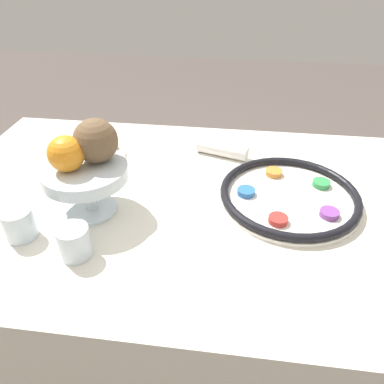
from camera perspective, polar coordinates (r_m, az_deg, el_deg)
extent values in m
plane|color=#564C47|center=(1.53, -1.39, -24.86)|extent=(8.00, 8.00, 0.00)
cube|color=silver|center=(1.21, -1.66, -15.72)|extent=(1.27, 0.82, 0.77)
cylinder|color=silver|center=(0.96, 14.50, -1.02)|extent=(0.34, 0.34, 0.01)
torus|color=black|center=(0.95, 14.64, -0.29)|extent=(0.34, 0.34, 0.02)
cylinder|color=#2D6BB7|center=(0.94, 8.24, 0.04)|extent=(0.04, 0.04, 0.01)
cylinder|color=red|center=(0.87, 12.99, -4.12)|extent=(0.04, 0.04, 0.01)
cylinder|color=#844299|center=(0.92, 20.20, -3.07)|extent=(0.04, 0.04, 0.01)
cylinder|color=#33934C|center=(1.02, 19.09, 1.23)|extent=(0.04, 0.04, 0.01)
cylinder|color=orange|center=(1.03, 12.37, 2.93)|extent=(0.04, 0.04, 0.01)
cylinder|color=silver|center=(0.93, -15.00, -2.53)|extent=(0.12, 0.12, 0.01)
cylinder|color=silver|center=(0.90, -15.44, -0.21)|extent=(0.03, 0.03, 0.08)
cylinder|color=silver|center=(0.87, -16.02, 2.86)|extent=(0.19, 0.19, 0.03)
sphere|color=orange|center=(0.84, -18.65, 5.56)|extent=(0.08, 0.08, 0.08)
sphere|color=brown|center=(0.86, -14.48, 7.57)|extent=(0.10, 0.10, 0.10)
cylinder|color=beige|center=(1.15, -14.89, 5.33)|extent=(0.19, 0.19, 0.01)
cube|color=#D1B784|center=(1.14, -14.96, 5.76)|extent=(0.13, 0.13, 0.01)
cylinder|color=white|center=(1.12, 4.62, 6.48)|extent=(0.16, 0.08, 0.04)
cylinder|color=silver|center=(0.80, -17.48, -7.28)|extent=(0.07, 0.07, 0.07)
cylinder|color=silver|center=(0.89, -24.87, -4.45)|extent=(0.07, 0.07, 0.07)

